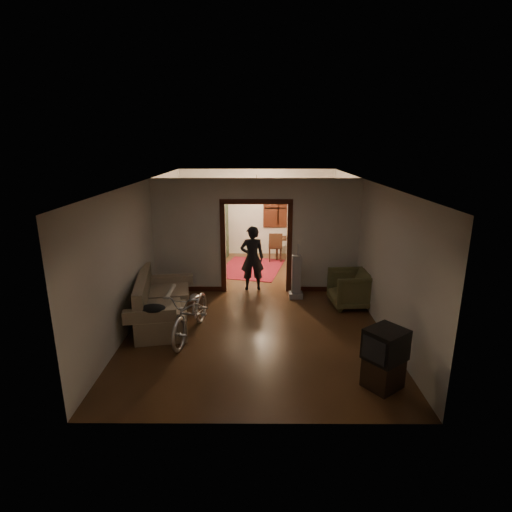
{
  "coord_description": "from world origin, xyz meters",
  "views": [
    {
      "loc": [
        0.04,
        -8.74,
        3.6
      ],
      "look_at": [
        0.0,
        -0.3,
        1.2
      ],
      "focal_mm": 28.0,
      "sensor_mm": 36.0,
      "label": 1
    }
  ],
  "objects_px": {
    "desk": "(290,248)",
    "bicycle": "(191,312)",
    "sofa": "(162,299)",
    "armchair": "(351,289)",
    "person": "(252,258)",
    "locker": "(212,229)"
  },
  "relations": [
    {
      "from": "desk",
      "to": "bicycle",
      "type": "bearing_deg",
      "value": -131.96
    },
    {
      "from": "sofa",
      "to": "armchair",
      "type": "bearing_deg",
      "value": 1.1
    },
    {
      "from": "person",
      "to": "desk",
      "type": "bearing_deg",
      "value": -119.25
    },
    {
      "from": "armchair",
      "to": "person",
      "type": "distance_m",
      "value": 2.53
    },
    {
      "from": "sofa",
      "to": "armchair",
      "type": "xyz_separation_m",
      "value": [
        4.08,
        0.84,
        -0.07
      ]
    },
    {
      "from": "sofa",
      "to": "armchair",
      "type": "distance_m",
      "value": 4.17
    },
    {
      "from": "armchair",
      "to": "desk",
      "type": "xyz_separation_m",
      "value": [
        -1.08,
        3.85,
        -0.07
      ]
    },
    {
      "from": "desk",
      "to": "armchair",
      "type": "bearing_deg",
      "value": -92.89
    },
    {
      "from": "person",
      "to": "sofa",
      "type": "bearing_deg",
      "value": 40.1
    },
    {
      "from": "sofa",
      "to": "locker",
      "type": "xyz_separation_m",
      "value": [
        0.5,
        4.9,
        0.45
      ]
    },
    {
      "from": "person",
      "to": "locker",
      "type": "xyz_separation_m",
      "value": [
        -1.34,
        2.97,
        0.12
      ]
    },
    {
      "from": "armchair",
      "to": "person",
      "type": "height_order",
      "value": "person"
    },
    {
      "from": "bicycle",
      "to": "desk",
      "type": "xyz_separation_m",
      "value": [
        2.3,
        5.32,
        -0.14
      ]
    },
    {
      "from": "locker",
      "to": "desk",
      "type": "bearing_deg",
      "value": 11.12
    },
    {
      "from": "person",
      "to": "armchair",
      "type": "bearing_deg",
      "value": 147.88
    },
    {
      "from": "sofa",
      "to": "locker",
      "type": "height_order",
      "value": "locker"
    },
    {
      "from": "bicycle",
      "to": "armchair",
      "type": "bearing_deg",
      "value": 33.63
    },
    {
      "from": "bicycle",
      "to": "locker",
      "type": "relative_size",
      "value": 0.99
    },
    {
      "from": "locker",
      "to": "person",
      "type": "bearing_deg",
      "value": -50.03
    },
    {
      "from": "locker",
      "to": "sofa",
      "type": "bearing_deg",
      "value": -80.01
    },
    {
      "from": "desk",
      "to": "person",
      "type": "bearing_deg",
      "value": -131.47
    },
    {
      "from": "sofa",
      "to": "desk",
      "type": "bearing_deg",
      "value": 46.9
    }
  ]
}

